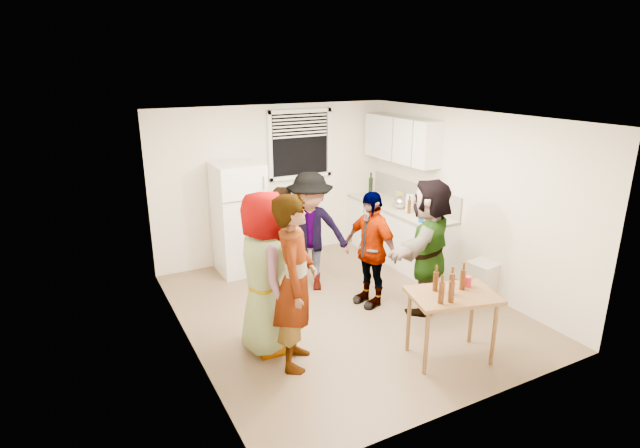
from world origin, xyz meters
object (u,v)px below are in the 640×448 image
guest_back_right (310,288)px  guest_orange (424,307)px  kettle (400,208)px  trash_bin (482,281)px  refrigerator (239,218)px  beer_bottle_counter (409,213)px  wine_bottle (370,194)px  guest_black (369,303)px  guest_grey (267,347)px  beer_bottle_table (435,291)px  serving_table (448,357)px  guest_back_left (287,283)px  guest_stripe (296,362)px  red_cup (467,286)px  blue_cup (421,222)px

guest_back_right → guest_orange: size_ratio=0.97×
guest_back_right → guest_orange: guest_back_right is taller
kettle → trash_bin: bearing=-67.0°
refrigerator → trash_bin: size_ratio=3.24×
beer_bottle_counter → wine_bottle: bearing=83.4°
wine_bottle → guest_black: wine_bottle is taller
wine_bottle → guest_black: 2.63m
kettle → guest_orange: kettle is taller
wine_bottle → beer_bottle_counter: size_ratio=1.40×
guest_grey → guest_back_right: guest_back_right is taller
trash_bin → guest_back_right: 2.41m
kettle → guest_grey: kettle is taller
refrigerator → guest_grey: size_ratio=0.93×
beer_bottle_table → serving_table: bearing=-49.7°
refrigerator → wine_bottle: bearing=4.2°
trash_bin → guest_grey: (-3.11, 0.19, -0.25)m
wine_bottle → guest_grey: wine_bottle is taller
beer_bottle_table → guest_back_left: 2.67m
wine_bottle → serving_table: bearing=-110.0°
guest_back_left → guest_back_right: 0.39m
kettle → guest_grey: (-2.90, -1.46, -0.90)m
guest_back_right → trash_bin: bearing=-10.3°
refrigerator → guest_stripe: 2.86m
beer_bottle_table → guest_stripe: beer_bottle_table is taller
serving_table → guest_orange: bearing=63.2°
trash_bin → guest_orange: size_ratio=0.30×
refrigerator → guest_black: size_ratio=1.09×
refrigerator → kettle: refrigerator is taller
beer_bottle_counter → guest_stripe: bearing=-149.2°
guest_black → guest_grey: bearing=-86.5°
guest_back_left → guest_orange: size_ratio=0.83×
wine_bottle → guest_orange: bearing=-106.9°
trash_bin → guest_back_left: size_ratio=0.36×
guest_stripe → guest_orange: (2.06, 0.37, 0.00)m
trash_bin → guest_orange: trash_bin is taller
beer_bottle_table → guest_grey: size_ratio=0.12×
refrigerator → wine_bottle: 2.51m
guest_grey → guest_back_right: 1.66m
beer_bottle_counter → guest_orange: (-0.62, -1.23, -0.90)m
trash_bin → red_cup: bearing=-143.6°
refrigerator → blue_cup: refrigerator is taller
serving_table → beer_bottle_table: beer_bottle_table is taller
wine_bottle → guest_back_left: wine_bottle is taller
beer_bottle_counter → refrigerator: bearing=154.6°
kettle → blue_cup: 0.77m
beer_bottle_counter → beer_bottle_table: size_ratio=0.95×
guest_grey → guest_back_left: (0.92, 1.51, 0.00)m
guest_stripe → wine_bottle: bearing=-13.3°
guest_orange → beer_bottle_table: bearing=21.6°
beer_bottle_table → guest_back_right: (-0.41, 2.16, -0.77)m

